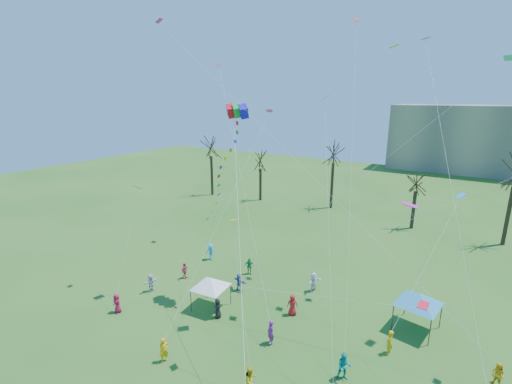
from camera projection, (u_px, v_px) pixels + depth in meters
The scene contains 6 objects.
bare_tree_row at pixel (411, 172), 46.30m from camera, with size 69.85×9.86×11.06m.
big_box_kite at pixel (226, 175), 27.73m from camera, with size 5.39×6.70×19.06m.
canopy_tent_white at pixel (211, 283), 28.86m from camera, with size 3.58×3.58×2.70m.
canopy_tent_blue at pixel (419, 299), 26.08m from camera, with size 3.95×3.95×3.01m.
festival_crowd at pixel (280, 321), 26.24m from camera, with size 26.88×14.59×1.83m.
small_kites_aloft at pixel (322, 142), 26.05m from camera, with size 30.04×18.32×36.27m.
Camera 1 is at (10.14, -13.58, 16.88)m, focal length 25.00 mm.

